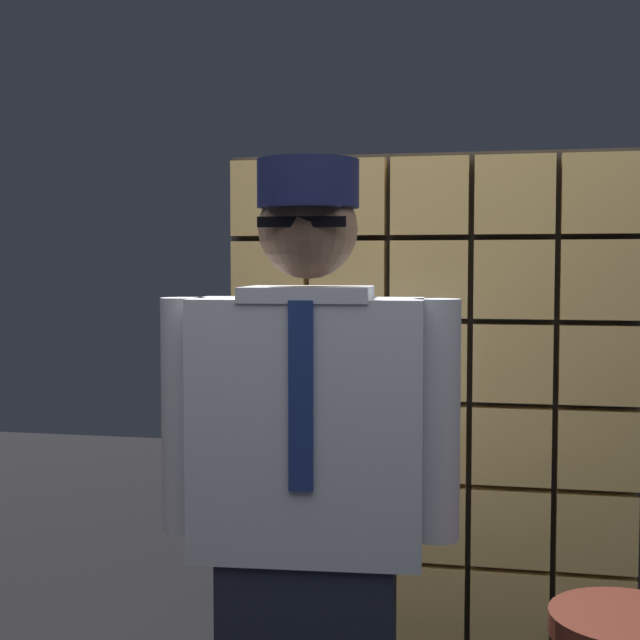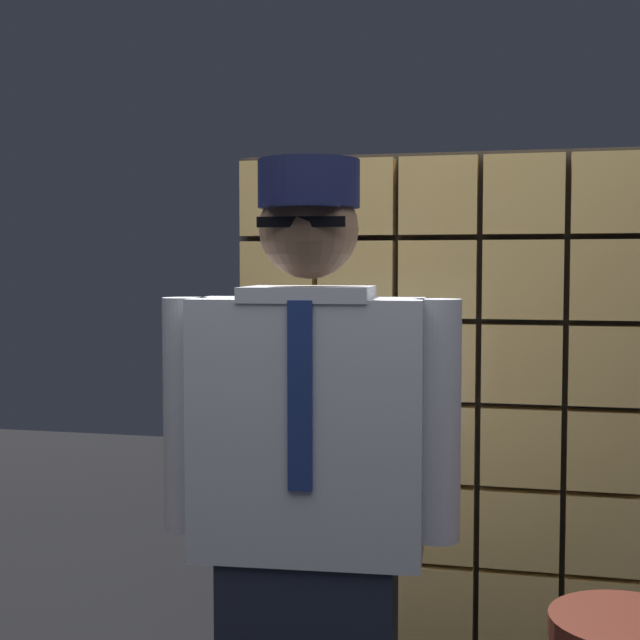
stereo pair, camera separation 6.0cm
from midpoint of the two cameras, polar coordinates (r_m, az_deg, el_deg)
name	(u,v)px [view 1 (the left image)]	position (r m, az deg, el deg)	size (l,w,h in m)	color
glass_block_wall	(428,441)	(3.13, 6.33, -7.65)	(1.41, 0.10, 1.97)	#F2C672
standing_person	(308,524)	(2.22, -1.54, -12.78)	(0.73, 0.32, 1.81)	#1E2333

